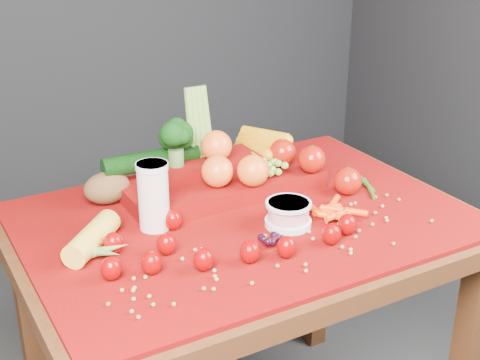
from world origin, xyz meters
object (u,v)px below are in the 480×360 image
yogurt_bowl (288,213)px  produce_mound (227,169)px  table (244,254)px  milk_glass (153,194)px

yogurt_bowl → produce_mound: produce_mound is taller
yogurt_bowl → table: bearing=124.9°
table → yogurt_bowl: size_ratio=9.89×
table → yogurt_bowl: 0.18m
table → produce_mound: size_ratio=1.81×
milk_glass → yogurt_bowl: milk_glass is taller
milk_glass → produce_mound: size_ratio=0.27×
table → produce_mound: produce_mound is taller
table → milk_glass: milk_glass is taller
yogurt_bowl → produce_mound: bearing=96.9°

